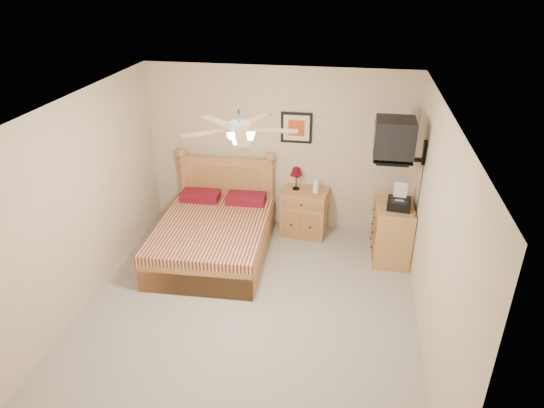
{
  "coord_description": "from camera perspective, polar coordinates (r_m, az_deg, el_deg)",
  "views": [
    {
      "loc": [
        1.07,
        -4.56,
        3.8
      ],
      "look_at": [
        0.13,
        0.9,
        1.02
      ],
      "focal_mm": 32.0,
      "sensor_mm": 36.0,
      "label": 1
    }
  ],
  "objects": [
    {
      "name": "wall_right",
      "position": [
        5.31,
        18.58,
        -3.56
      ],
      "size": [
        0.04,
        4.5,
        2.5
      ],
      "primitive_type": "cube",
      "color": "#CBB496",
      "rests_on": "ground"
    },
    {
      "name": "wall_front",
      "position": [
        3.6,
        -11.22,
        -19.01
      ],
      "size": [
        4.0,
        0.04,
        2.5
      ],
      "primitive_type": "cube",
      "color": "#CBB496",
      "rests_on": "ground"
    },
    {
      "name": "wall_back",
      "position": [
        7.35,
        0.76,
        6.37
      ],
      "size": [
        4.0,
        0.04,
        2.5
      ],
      "primitive_type": "cube",
      "color": "#CBB496",
      "rests_on": "ground"
    },
    {
      "name": "wall_left",
      "position": [
        6.06,
        -21.84,
        -0.26
      ],
      "size": [
        0.04,
        4.5,
        2.5
      ],
      "primitive_type": "cube",
      "color": "#CBB496",
      "rests_on": "ground"
    },
    {
      "name": "magazine_lower",
      "position": [
        6.97,
        13.68,
        0.83
      ],
      "size": [
        0.27,
        0.31,
        0.02
      ],
      "primitive_type": "imported",
      "rotation": [
        0.0,
        0.0,
        -0.34
      ],
      "color": "#C4B29C",
      "rests_on": "dresser"
    },
    {
      "name": "nightstand",
      "position": [
        7.44,
        3.85,
        -0.94
      ],
      "size": [
        0.71,
        0.56,
        0.72
      ],
      "primitive_type": "cube",
      "rotation": [
        0.0,
        0.0,
        -0.1
      ],
      "color": "#9F7041",
      "rests_on": "ground"
    },
    {
      "name": "magazine_upper",
      "position": [
        6.97,
        13.62,
        1.08
      ],
      "size": [
        0.28,
        0.34,
        0.02
      ],
      "primitive_type": "imported",
      "rotation": [
        0.0,
        0.0,
        0.24
      ],
      "color": "gray",
      "rests_on": "magazine_lower"
    },
    {
      "name": "framed_picture",
      "position": [
        7.18,
        2.9,
        8.96
      ],
      "size": [
        0.46,
        0.04,
        0.46
      ],
      "primitive_type": "cube",
      "color": "black",
      "rests_on": "wall_back"
    },
    {
      "name": "dresser",
      "position": [
        6.97,
        13.93,
        -3.22
      ],
      "size": [
        0.52,
        0.73,
        0.84
      ],
      "primitive_type": "cube",
      "rotation": [
        0.0,
        0.0,
        0.03
      ],
      "color": "#A27A41",
      "rests_on": "ground"
    },
    {
      "name": "bed",
      "position": [
        6.76,
        -7.14,
        -1.53
      ],
      "size": [
        1.54,
        1.99,
        1.26
      ],
      "primitive_type": null,
      "rotation": [
        0.0,
        0.0,
        0.03
      ],
      "color": "#AA6C34",
      "rests_on": "ground"
    },
    {
      "name": "table_lamp",
      "position": [
        7.26,
        2.87,
        3.04
      ],
      "size": [
        0.23,
        0.23,
        0.35
      ],
      "primitive_type": null,
      "rotation": [
        0.0,
        0.0,
        0.28
      ],
      "color": "#50040F",
      "rests_on": "nightstand"
    },
    {
      "name": "wall_tv",
      "position": [
        6.27,
        15.56,
        7.17
      ],
      "size": [
        0.56,
        0.46,
        0.58
      ],
      "primitive_type": null,
      "color": "black",
      "rests_on": "wall_right"
    },
    {
      "name": "ceiling_fan",
      "position": [
        4.72,
        -3.9,
        8.84
      ],
      "size": [
        1.14,
        1.14,
        0.28
      ],
      "primitive_type": null,
      "color": "white",
      "rests_on": "ceiling"
    },
    {
      "name": "fax_machine",
      "position": [
        6.64,
        14.8,
        0.8
      ],
      "size": [
        0.34,
        0.35,
        0.32
      ],
      "primitive_type": null,
      "rotation": [
        0.0,
        0.0,
        -0.1
      ],
      "color": "black",
      "rests_on": "dresser"
    },
    {
      "name": "lotion_bottle",
      "position": [
        7.18,
        5.19,
        2.16
      ],
      "size": [
        0.1,
        0.1,
        0.23
      ],
      "primitive_type": "imported",
      "rotation": [
        0.0,
        0.0,
        -0.13
      ],
      "color": "white",
      "rests_on": "nightstand"
    },
    {
      "name": "ceiling",
      "position": [
        4.86,
        -3.4,
        11.13
      ],
      "size": [
        4.0,
        4.5,
        0.04
      ],
      "primitive_type": "cube",
      "color": "white",
      "rests_on": "ground"
    },
    {
      "name": "floor",
      "position": [
        6.03,
        -2.75,
        -12.41
      ],
      "size": [
        4.5,
        4.5,
        0.0
      ],
      "primitive_type": "plane",
      "color": "gray",
      "rests_on": "ground"
    }
  ]
}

